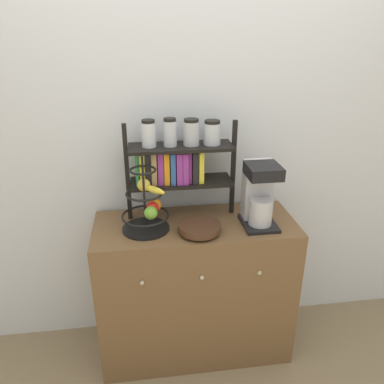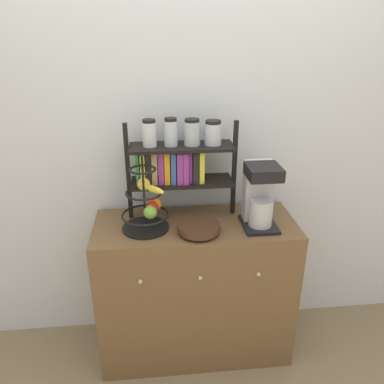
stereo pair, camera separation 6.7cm
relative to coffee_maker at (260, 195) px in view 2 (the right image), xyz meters
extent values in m
plane|color=#847051|center=(-0.35, -0.19, -1.08)|extent=(12.00, 12.00, 0.00)
cube|color=silver|center=(-0.35, 0.32, 0.22)|extent=(7.00, 0.05, 2.60)
cube|color=brown|center=(-0.35, 0.04, -0.63)|extent=(1.15, 0.47, 0.90)
sphere|color=#B2AD8C|center=(-0.66, -0.20, -0.38)|extent=(0.02, 0.02, 0.02)
sphere|color=#B2AD8C|center=(-0.35, -0.20, -0.38)|extent=(0.02, 0.02, 0.02)
sphere|color=#B2AD8C|center=(-0.03, -0.20, -0.38)|extent=(0.02, 0.02, 0.02)
cube|color=black|center=(0.00, -0.02, -0.17)|extent=(0.18, 0.23, 0.02)
cube|color=#B7B7BC|center=(0.00, 0.04, 0.01)|extent=(0.16, 0.09, 0.34)
cylinder|color=#B7B7BC|center=(0.00, -0.04, -0.09)|extent=(0.13, 0.13, 0.15)
cube|color=black|center=(0.00, -0.03, 0.15)|extent=(0.17, 0.19, 0.06)
cylinder|color=black|center=(-0.63, 0.01, -0.17)|extent=(0.26, 0.26, 0.01)
cylinder|color=black|center=(-0.63, 0.01, 0.03)|extent=(0.01, 0.01, 0.41)
torus|color=black|center=(-0.63, 0.01, -0.10)|extent=(0.26, 0.26, 0.01)
torus|color=black|center=(-0.63, 0.01, 0.03)|extent=(0.20, 0.20, 0.01)
torus|color=black|center=(-0.63, 0.01, 0.17)|extent=(0.14, 0.14, 0.01)
sphere|color=red|center=(-0.59, 0.02, -0.06)|extent=(0.07, 0.07, 0.07)
sphere|color=#6BAD33|center=(-0.60, -0.03, -0.06)|extent=(0.07, 0.07, 0.07)
sphere|color=orange|center=(-0.58, 0.06, -0.06)|extent=(0.08, 0.08, 0.08)
ellipsoid|color=yellow|center=(-0.58, 0.00, 0.06)|extent=(0.13, 0.13, 0.04)
sphere|color=gold|center=(-0.63, 0.04, 0.07)|extent=(0.07, 0.07, 0.07)
cylinder|color=#422819|center=(-0.34, -0.07, -0.17)|extent=(0.13, 0.13, 0.02)
cylinder|color=#422819|center=(-0.34, -0.07, -0.15)|extent=(0.23, 0.23, 0.04)
cube|color=black|center=(-0.71, 0.16, 0.10)|extent=(0.02, 0.02, 0.56)
cube|color=black|center=(-0.11, 0.16, 0.10)|extent=(0.02, 0.02, 0.56)
cube|color=black|center=(-0.41, 0.16, 0.03)|extent=(0.58, 0.20, 0.02)
cube|color=black|center=(-0.41, 0.16, 0.24)|extent=(0.58, 0.20, 0.02)
cube|color=#2D8C47|center=(-0.66, 0.16, 0.13)|extent=(0.02, 0.13, 0.18)
cube|color=yellow|center=(-0.63, 0.16, 0.13)|extent=(0.03, 0.15, 0.18)
cube|color=black|center=(-0.60, 0.16, 0.13)|extent=(0.03, 0.15, 0.18)
cube|color=tan|center=(-0.57, 0.16, 0.13)|extent=(0.03, 0.14, 0.18)
cube|color=#8C338C|center=(-0.53, 0.16, 0.13)|extent=(0.03, 0.14, 0.18)
cube|color=orange|center=(-0.50, 0.16, 0.13)|extent=(0.03, 0.14, 0.18)
cube|color=#2D599E|center=(-0.47, 0.16, 0.13)|extent=(0.03, 0.15, 0.18)
cube|color=#8C338C|center=(-0.43, 0.16, 0.13)|extent=(0.03, 0.16, 0.18)
cube|color=#8C338C|center=(-0.40, 0.16, 0.13)|extent=(0.03, 0.16, 0.18)
cube|color=#8C338C|center=(-0.37, 0.16, 0.13)|extent=(0.02, 0.12, 0.18)
cube|color=black|center=(-0.34, 0.16, 0.13)|extent=(0.03, 0.15, 0.18)
cube|color=yellow|center=(-0.31, 0.16, 0.13)|extent=(0.03, 0.14, 0.18)
cylinder|color=silver|center=(-0.59, 0.16, 0.31)|extent=(0.08, 0.08, 0.13)
cylinder|color=black|center=(-0.59, 0.16, 0.39)|extent=(0.07, 0.07, 0.02)
cylinder|color=silver|center=(-0.47, 0.16, 0.31)|extent=(0.07, 0.07, 0.14)
cylinder|color=black|center=(-0.47, 0.16, 0.39)|extent=(0.07, 0.07, 0.02)
cylinder|color=#ADB2B7|center=(-0.36, 0.16, 0.31)|extent=(0.09, 0.09, 0.13)
cylinder|color=black|center=(-0.36, 0.16, 0.38)|extent=(0.08, 0.08, 0.02)
cylinder|color=silver|center=(-0.24, 0.16, 0.31)|extent=(0.09, 0.09, 0.12)
cylinder|color=black|center=(-0.24, 0.16, 0.37)|extent=(0.09, 0.09, 0.02)
camera|label=1|loc=(-0.63, -1.82, 0.82)|focal=35.00mm
camera|label=2|loc=(-0.56, -1.82, 0.82)|focal=35.00mm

